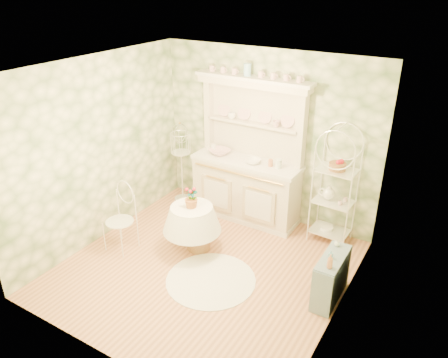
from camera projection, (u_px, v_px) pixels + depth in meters
The scene contains 22 objects.
floor at pixel (205, 268), 6.00m from camera, with size 3.60×3.60×0.00m, color tan.
ceiling at pixel (201, 70), 4.83m from camera, with size 3.60×3.60×0.00m, color white.
wall_left at pixel (99, 151), 6.25m from camera, with size 3.60×3.60×0.00m, color #F1EFCB.
wall_right at pixel (346, 217), 4.58m from camera, with size 3.60×3.60×0.00m, color #F1EFCB.
wall_back at pixel (267, 137), 6.81m from camera, with size 3.60×3.60×0.00m, color #F1EFCB.
wall_front at pixel (96, 251), 4.02m from camera, with size 3.60×3.60×0.00m, color #F1EFCB.
kitchen_dresser at pixel (247, 152), 6.77m from camera, with size 1.87×0.61×2.29m, color silver.
bakers_rack at pixel (335, 186), 6.25m from camera, with size 0.56×0.40×1.81m, color white.
side_shelf at pixel (331, 279), 5.33m from camera, with size 0.24×0.65×0.56m, color #758BA0.
round_table at pixel (192, 226), 6.22m from camera, with size 0.73×0.73×0.80m, color white.
cafe_chair at pixel (120, 225), 6.26m from camera, with size 0.36×0.36×0.79m, color white.
birdcage_stand at pixel (181, 162), 7.47m from camera, with size 0.34×0.34×1.46m, color white.
floor_basket at pixel (199, 241), 6.38m from camera, with size 0.37×0.37×0.24m, color #9D6C3F.
lace_rug at pixel (211, 280), 5.76m from camera, with size 1.19×1.19×0.01m, color white.
bowl_floral at pixel (220, 154), 7.05m from camera, with size 0.33×0.33×0.08m, color white.
bowl_white at pixel (253, 163), 6.71m from camera, with size 0.24×0.24×0.07m, color white.
cup_left at pixel (232, 117), 6.86m from camera, with size 0.13×0.13×0.10m, color white.
cup_right at pixel (276, 125), 6.51m from camera, with size 0.10×0.10×0.10m, color white.
potted_geranium at pixel (192, 199), 6.02m from camera, with size 0.15×0.10×0.29m, color #3F7238.
bottle_amber at pixel (330, 263), 4.97m from camera, with size 0.07×0.07×0.18m, color #C07549.
bottle_blue at pixel (330, 255), 5.15m from camera, with size 0.05×0.05×0.10m, color #83BCDE.
bottle_glass at pixel (337, 244), 5.38m from camera, with size 0.07×0.07×0.09m, color silver.
Camera 1 is at (2.74, -4.05, 3.69)m, focal length 35.00 mm.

